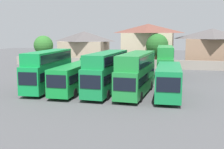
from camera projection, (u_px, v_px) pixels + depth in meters
ground at (133, 73)px, 51.04m from camera, size 140.00×140.00×0.00m
depot_boundary_wall at (139, 64)px, 57.79m from camera, size 56.00×0.50×1.80m
bus_1 at (48, 68)px, 35.63m from camera, size 3.14×11.12×4.90m
bus_2 at (76, 76)px, 34.84m from camera, size 2.80×11.91×3.33m
bus_3 at (107, 70)px, 33.85m from camera, size 2.76×11.47×4.85m
bus_4 at (136, 71)px, 32.77m from camera, size 3.07×10.94×4.84m
bus_5 at (169, 79)px, 31.64m from camera, size 3.04×10.34×3.50m
bus_6 at (98, 63)px, 49.39m from camera, size 2.84×11.46×3.26m
bus_7 at (119, 63)px, 48.90m from camera, size 2.93×11.03×3.39m
bus_8 at (141, 64)px, 47.33m from camera, size 2.91×11.14×3.55m
bus_9 at (165, 60)px, 46.65m from camera, size 3.23×10.58×4.95m
house_terrace_left at (84, 47)px, 65.89m from camera, size 10.66×7.77×7.46m
house_terrace_centre at (148, 44)px, 62.81m from camera, size 11.31×7.33×9.09m
house_terrace_right at (211, 47)px, 59.88m from camera, size 11.09×8.39×8.03m
tree_behind_wall at (44, 45)px, 59.25m from camera, size 4.02×4.02×6.57m
tree_right_of_lot at (157, 45)px, 58.83m from camera, size 4.62×4.62×6.96m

